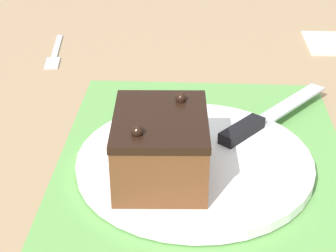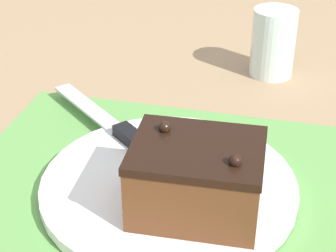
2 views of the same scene
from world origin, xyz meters
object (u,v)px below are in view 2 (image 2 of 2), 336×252
cake_plate (172,186)px  chocolate_cake (197,178)px  serving_knife (119,129)px  drinking_glass (273,43)px

cake_plate → chocolate_cake: bearing=-48.4°
cake_plate → serving_knife: 0.12m
cake_plate → drinking_glass: 0.33m
serving_knife → drinking_glass: bearing=5.9°
drinking_glass → cake_plate: bearing=-103.2°
serving_knife → drinking_glass: size_ratio=1.81×
chocolate_cake → serving_knife: size_ratio=0.70×
serving_knife → drinking_glass: drinking_glass is taller
chocolate_cake → serving_knife: (-0.12, 0.12, -0.03)m
serving_knife → drinking_glass: (0.16, 0.24, 0.03)m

